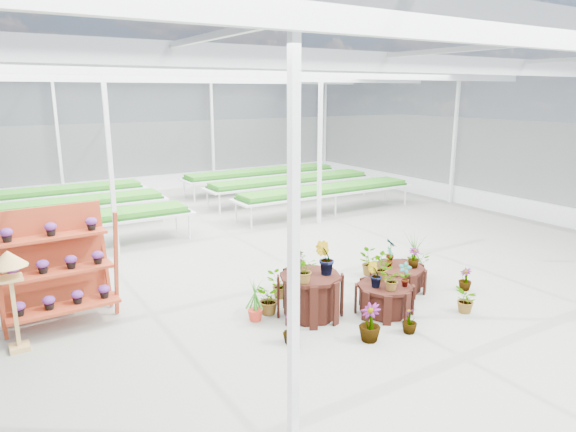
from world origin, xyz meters
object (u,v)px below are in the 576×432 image
plinth_mid (384,299)px  shelf_rack (57,268)px  plinth_low (398,278)px  plinth_tall (310,296)px  bird_table (13,301)px

plinth_mid → shelf_rack: shelf_rack is taller
plinth_mid → plinth_low: 1.22m
plinth_tall → shelf_rack: 4.36m
plinth_tall → plinth_mid: 1.35m
plinth_tall → bird_table: 4.74m
plinth_mid → plinth_low: size_ratio=0.94×
plinth_low → shelf_rack: shelf_rack is taller
shelf_rack → plinth_tall: bearing=-30.2°
plinth_mid → bird_table: (-5.72, 1.96, 0.54)m
shelf_rack → plinth_mid: bearing=-29.7°
plinth_tall → bird_table: bird_table is taller
plinth_mid → plinth_low: (1.00, 0.70, -0.02)m
plinth_low → shelf_rack: bearing=162.0°
plinth_tall → shelf_rack: (-3.80, 2.05, 0.61)m
plinth_mid → plinth_tall: bearing=153.4°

